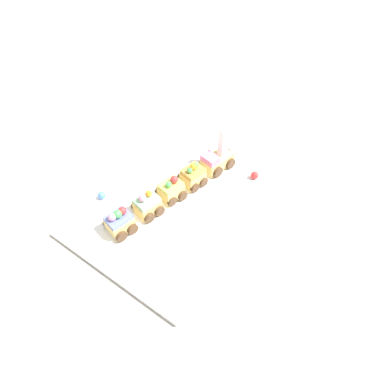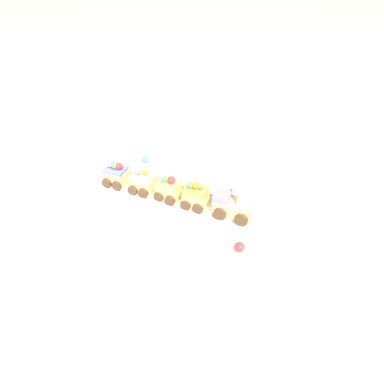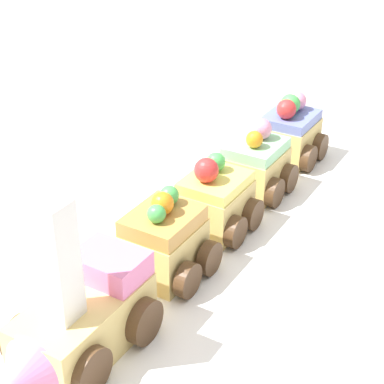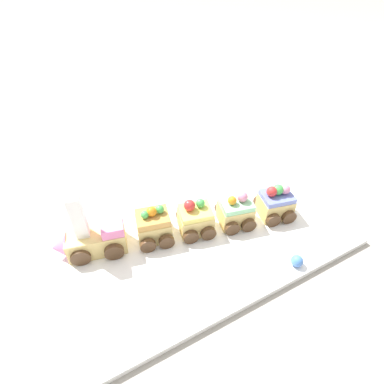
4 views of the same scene
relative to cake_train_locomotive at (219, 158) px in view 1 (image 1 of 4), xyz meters
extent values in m
plane|color=gray|center=(-0.16, 0.02, -0.04)|extent=(10.00, 10.00, 0.00)
cube|color=white|center=(-0.16, 0.02, -0.04)|extent=(0.61, 0.40, 0.01)
cube|color=#E5C675|center=(-0.01, 0.00, -0.01)|extent=(0.11, 0.07, 0.04)
cube|color=pink|center=(-0.04, 0.01, 0.02)|extent=(0.05, 0.06, 0.02)
cone|color=pink|center=(0.05, -0.01, -0.01)|extent=(0.04, 0.05, 0.05)
cube|color=white|center=(0.01, 0.00, 0.02)|extent=(0.03, 0.03, 0.02)
cube|color=white|center=(0.01, 0.00, 0.04)|extent=(0.03, 0.03, 0.02)
cube|color=white|center=(0.01, 0.00, 0.07)|extent=(0.03, 0.03, 0.02)
cube|color=white|center=(0.01, 0.00, 0.09)|extent=(0.03, 0.03, 0.02)
cylinder|color=#4C331E|center=(0.01, -0.03, -0.01)|extent=(0.04, 0.02, 0.03)
cylinder|color=#4C331E|center=(0.03, 0.03, -0.01)|extent=(0.04, 0.02, 0.03)
cylinder|color=#4C331E|center=(-0.04, -0.02, -0.01)|extent=(0.04, 0.02, 0.03)
cylinder|color=#4C331E|center=(-0.03, 0.04, -0.01)|extent=(0.04, 0.02, 0.03)
cube|color=#E5C675|center=(-0.11, 0.03, -0.01)|extent=(0.07, 0.06, 0.04)
cube|color=#CC9347|center=(-0.11, 0.03, 0.02)|extent=(0.07, 0.06, 0.01)
sphere|color=#4CBC56|center=(-0.12, 0.02, 0.03)|extent=(0.02, 0.02, 0.02)
sphere|color=orange|center=(-0.11, 0.03, 0.04)|extent=(0.02, 0.02, 0.02)
sphere|color=#4CBC56|center=(-0.10, 0.02, 0.03)|extent=(0.02, 0.02, 0.01)
cylinder|color=#4C331E|center=(-0.10, -0.01, -0.02)|extent=(0.03, 0.02, 0.03)
cylinder|color=#4C331E|center=(-0.09, 0.05, -0.02)|extent=(0.03, 0.02, 0.03)
cylinder|color=#4C331E|center=(-0.13, 0.00, -0.02)|extent=(0.03, 0.02, 0.03)
cylinder|color=#4C331E|center=(-0.12, 0.06, -0.02)|extent=(0.03, 0.02, 0.03)
cube|color=#E5C675|center=(-0.19, 0.04, -0.01)|extent=(0.07, 0.06, 0.04)
cube|color=#EFE066|center=(-0.19, 0.04, 0.02)|extent=(0.07, 0.06, 0.01)
sphere|color=#4CBC56|center=(-0.20, 0.04, 0.03)|extent=(0.02, 0.02, 0.02)
sphere|color=red|center=(-0.18, 0.04, 0.03)|extent=(0.03, 0.03, 0.02)
cylinder|color=#4C331E|center=(-0.18, 0.01, -0.02)|extent=(0.03, 0.02, 0.03)
cylinder|color=#4C331E|center=(-0.16, 0.07, -0.02)|extent=(0.03, 0.02, 0.03)
cylinder|color=#4C331E|center=(-0.21, 0.02, -0.02)|extent=(0.03, 0.02, 0.03)
cylinder|color=#4C331E|center=(-0.20, 0.08, -0.02)|extent=(0.03, 0.02, 0.03)
cube|color=#E5C675|center=(-0.26, 0.06, -0.01)|extent=(0.07, 0.06, 0.04)
cube|color=#93DBA3|center=(-0.26, 0.06, 0.02)|extent=(0.07, 0.06, 0.01)
sphere|color=pink|center=(-0.28, 0.06, 0.03)|extent=(0.02, 0.02, 0.02)
sphere|color=orange|center=(-0.25, 0.06, 0.03)|extent=(0.02, 0.02, 0.02)
cylinder|color=#4C331E|center=(-0.26, 0.03, -0.02)|extent=(0.03, 0.02, 0.03)
cylinder|color=#4C331E|center=(-0.24, 0.09, -0.02)|extent=(0.03, 0.02, 0.03)
cylinder|color=#4C331E|center=(-0.29, 0.04, -0.02)|extent=(0.03, 0.02, 0.03)
cylinder|color=#4C331E|center=(-0.27, 0.09, -0.02)|extent=(0.03, 0.02, 0.03)
cube|color=#E5C675|center=(-0.35, 0.08, -0.01)|extent=(0.07, 0.06, 0.04)
cube|color=#6B7AC6|center=(-0.35, 0.08, 0.02)|extent=(0.07, 0.06, 0.01)
sphere|color=pink|center=(-0.36, 0.08, 0.03)|extent=(0.02, 0.02, 0.02)
sphere|color=#4CBC56|center=(-0.35, 0.08, 0.03)|extent=(0.03, 0.03, 0.02)
sphere|color=red|center=(-0.33, 0.08, 0.03)|extent=(0.02, 0.02, 0.02)
cylinder|color=#4C331E|center=(-0.34, 0.05, -0.02)|extent=(0.03, 0.02, 0.03)
cylinder|color=#4C331E|center=(-0.32, 0.11, -0.02)|extent=(0.03, 0.02, 0.03)
cylinder|color=#4C331E|center=(-0.37, 0.06, -0.02)|extent=(0.03, 0.02, 0.03)
cylinder|color=#4C331E|center=(-0.36, 0.11, -0.02)|extent=(0.03, 0.02, 0.03)
sphere|color=red|center=(0.01, -0.12, -0.02)|extent=(0.02, 0.02, 0.02)
sphere|color=#4C84E0|center=(-0.30, 0.20, -0.02)|extent=(0.02, 0.02, 0.02)
camera|label=1|loc=(-0.62, -0.32, 0.60)|focal=28.00mm
camera|label=2|loc=(-0.02, -0.57, 0.50)|focal=28.00mm
camera|label=3|loc=(0.29, 0.17, 0.28)|focal=60.00mm
camera|label=4|loc=(0.01, 0.39, 0.40)|focal=28.00mm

